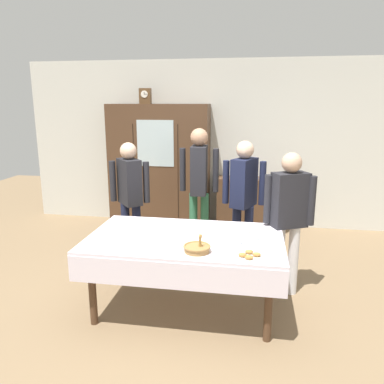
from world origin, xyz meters
The scene contains 20 objects.
ground_plane centered at (0.00, 0.00, 0.00)m, with size 12.00×12.00×0.00m, color #846B4C.
back_wall centered at (0.00, 2.65, 1.35)m, with size 6.40×0.10×2.70m, color silver.
dining_table centered at (0.00, -0.24, 0.67)m, with size 1.87×1.11×0.76m.
wall_cabinet centered at (-0.90, 2.35, 1.00)m, with size 1.63×0.46×2.00m.
mantel_clock centered at (-1.11, 2.35, 2.12)m, with size 0.18×0.11×0.24m.
bookshelf_low centered at (0.62, 2.41, 0.42)m, with size 1.11×0.35×0.84m.
book_stack centered at (0.62, 2.40, 0.87)m, with size 0.18×0.21×0.06m.
tea_cup_far_right centered at (0.58, -0.02, 0.79)m, with size 0.13×0.13×0.06m.
tea_cup_front_edge centered at (0.51, -0.33, 0.79)m, with size 0.13×0.13×0.06m.
tea_cup_mid_left centered at (0.66, -0.21, 0.79)m, with size 0.13×0.13×0.06m.
tea_cup_back_edge centered at (0.09, -0.07, 0.79)m, with size 0.13×0.13×0.06m.
bread_basket centered at (0.17, -0.56, 0.80)m, with size 0.24×0.24×0.16m.
pastry_plate centered at (0.62, -0.61, 0.78)m, with size 0.28×0.28×0.05m.
spoon_near_left centered at (0.78, 0.14, 0.77)m, with size 0.12×0.02×0.01m.
spoon_far_left centered at (-0.29, -0.41, 0.77)m, with size 0.12×0.02×0.01m.
spoon_mid_left centered at (-0.58, -0.08, 0.77)m, with size 0.12×0.02×0.01m.
person_behind_table_right centered at (-0.91, 0.87, 0.93)m, with size 0.52×0.40×1.55m.
person_behind_table_left centered at (-0.08, 1.24, 1.04)m, with size 0.52×0.37×1.70m.
person_by_cabinet centered at (0.52, 0.92, 0.96)m, with size 0.52×0.41×1.59m.
person_beside_shelf centered at (1.01, 0.29, 0.93)m, with size 0.52×0.34×1.54m.
Camera 1 is at (0.62, -3.58, 2.03)m, focal length 35.17 mm.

